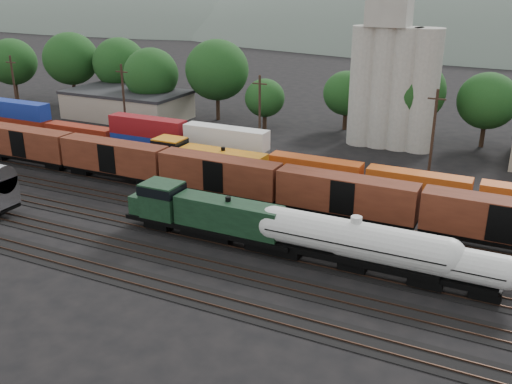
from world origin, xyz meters
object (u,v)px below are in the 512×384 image
at_px(tank_car_a, 355,241).
at_px(orange_locomotive, 201,160).
at_px(green_locomotive, 200,212).
at_px(grain_silo, 393,74).

relative_size(tank_car_a, orange_locomotive, 1.00).
xyz_separation_m(green_locomotive, orange_locomotive, (-8.90, 15.00, -0.06)).
distance_m(tank_car_a, grain_silo, 42.42).
bearing_deg(grain_silo, tank_car_a, -80.33).
bearing_deg(grain_silo, orange_locomotive, -124.45).
relative_size(orange_locomotive, grain_silo, 0.66).
distance_m(tank_car_a, orange_locomotive, 29.01).
xyz_separation_m(green_locomotive, grain_silo, (8.93, 41.00, 8.50)).
height_order(green_locomotive, tank_car_a, tank_car_a).
xyz_separation_m(green_locomotive, tank_car_a, (15.92, 0.00, 0.18)).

